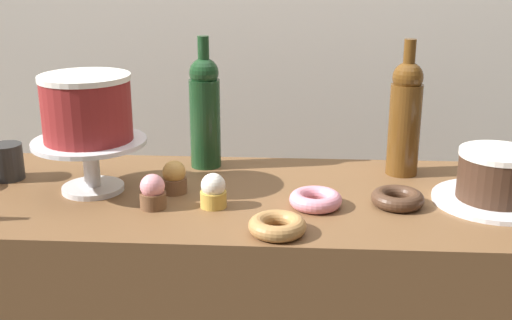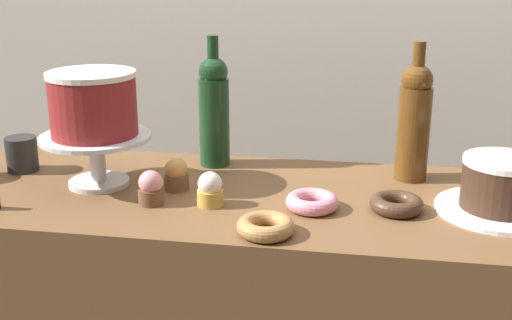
% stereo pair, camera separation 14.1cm
% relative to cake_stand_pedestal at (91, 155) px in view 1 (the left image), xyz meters
% --- Properties ---
extents(cake_stand_pedestal, '(0.25, 0.25, 0.12)m').
position_rel_cake_stand_pedestal_xyz_m(cake_stand_pedestal, '(0.00, 0.00, 0.00)').
color(cake_stand_pedestal, silver).
rests_on(cake_stand_pedestal, display_counter).
extents(white_layer_cake, '(0.20, 0.20, 0.14)m').
position_rel_cake_stand_pedestal_xyz_m(white_layer_cake, '(-0.00, -0.00, 0.11)').
color(white_layer_cake, maroon).
rests_on(white_layer_cake, cake_stand_pedestal).
extents(silver_serving_platter, '(0.26, 0.26, 0.01)m').
position_rel_cake_stand_pedestal_xyz_m(silver_serving_platter, '(0.89, -0.02, -0.08)').
color(silver_serving_platter, white).
rests_on(silver_serving_platter, display_counter).
extents(chocolate_round_cake, '(0.17, 0.17, 0.11)m').
position_rel_cake_stand_pedestal_xyz_m(chocolate_round_cake, '(0.89, -0.02, -0.02)').
color(chocolate_round_cake, '#3D2619').
rests_on(chocolate_round_cake, silver_serving_platter).
extents(wine_bottle_green, '(0.08, 0.08, 0.33)m').
position_rel_cake_stand_pedestal_xyz_m(wine_bottle_green, '(0.23, 0.19, 0.06)').
color(wine_bottle_green, '#193D1E').
rests_on(wine_bottle_green, display_counter).
extents(wine_bottle_amber, '(0.08, 0.08, 0.33)m').
position_rel_cake_stand_pedestal_xyz_m(wine_bottle_amber, '(0.71, 0.16, 0.06)').
color(wine_bottle_amber, '#5B3814').
rests_on(wine_bottle_amber, display_counter).
extents(cupcake_vanilla, '(0.06, 0.06, 0.07)m').
position_rel_cake_stand_pedestal_xyz_m(cupcake_vanilla, '(0.28, -0.08, -0.05)').
color(cupcake_vanilla, gold).
rests_on(cupcake_vanilla, display_counter).
extents(cupcake_strawberry, '(0.06, 0.06, 0.07)m').
position_rel_cake_stand_pedestal_xyz_m(cupcake_strawberry, '(0.16, -0.10, -0.05)').
color(cupcake_strawberry, brown).
rests_on(cupcake_strawberry, display_counter).
extents(cupcake_caramel, '(0.06, 0.06, 0.07)m').
position_rel_cake_stand_pedestal_xyz_m(cupcake_caramel, '(0.19, -0.00, -0.05)').
color(cupcake_caramel, brown).
rests_on(cupcake_caramel, display_counter).
extents(donut_pink, '(0.11, 0.11, 0.03)m').
position_rel_cake_stand_pedestal_xyz_m(donut_pink, '(0.50, -0.07, -0.07)').
color(donut_pink, pink).
rests_on(donut_pink, display_counter).
extents(donut_maple, '(0.11, 0.11, 0.03)m').
position_rel_cake_stand_pedestal_xyz_m(donut_maple, '(0.42, -0.21, -0.07)').
color(donut_maple, '#B27F47').
rests_on(donut_maple, display_counter).
extents(donut_chocolate, '(0.11, 0.11, 0.03)m').
position_rel_cake_stand_pedestal_xyz_m(donut_chocolate, '(0.67, -0.05, -0.07)').
color(donut_chocolate, '#472D1E').
rests_on(donut_chocolate, display_counter).
extents(coffee_cup_ceramic, '(0.08, 0.08, 0.08)m').
position_rel_cake_stand_pedestal_xyz_m(coffee_cup_ceramic, '(-0.23, 0.06, -0.04)').
color(coffee_cup_ceramic, '#282828').
rests_on(coffee_cup_ceramic, display_counter).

